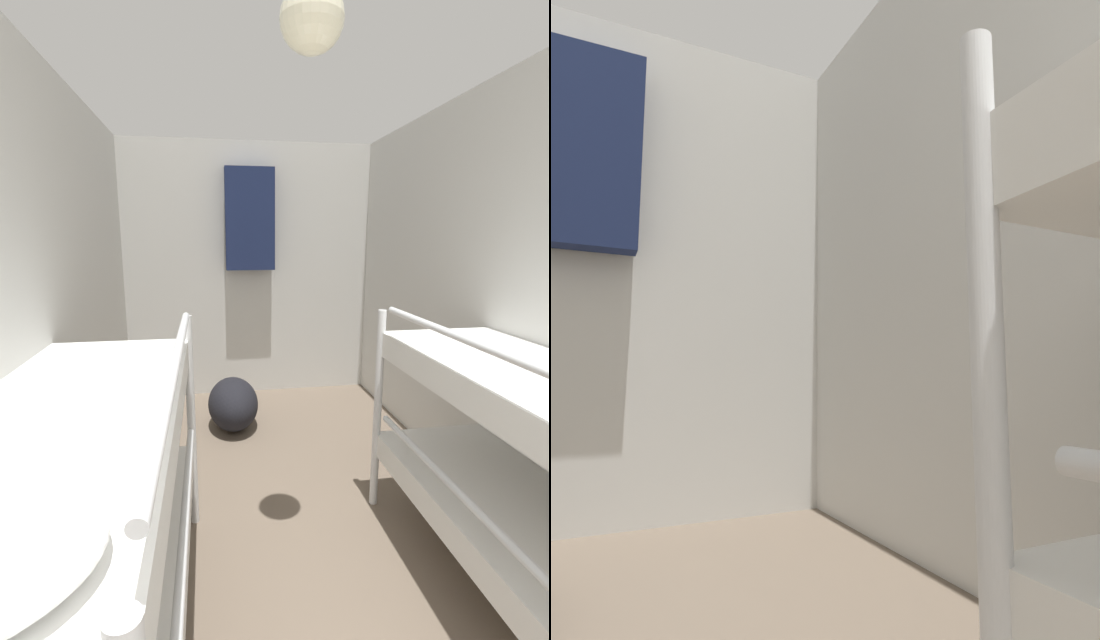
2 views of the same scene
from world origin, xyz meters
The scene contains 2 objects.
wall_back centered at (0.00, 4.25, 1.18)m, with size 2.42×0.06×2.37m.
hanging_coat centered at (-0.01, 4.10, 1.67)m, with size 0.44×0.12×0.90m.
Camera 2 is at (0.04, 1.79, 0.66)m, focal length 28.00 mm.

